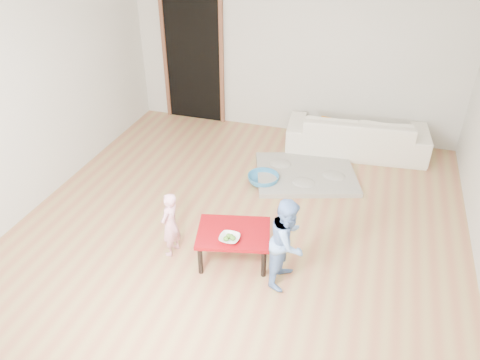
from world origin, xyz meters
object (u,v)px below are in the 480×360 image
at_px(sofa, 357,134).
at_px(red_table, 234,245).
at_px(child_pink, 170,224).
at_px(basin, 263,179).
at_px(child_blue, 288,242).
at_px(bowl, 230,238).

relative_size(sofa, red_table, 2.70).
xyz_separation_m(child_pink, basin, (0.58, 1.60, -0.30)).
xyz_separation_m(sofa, child_blue, (-0.40, -2.89, 0.18)).
relative_size(bowl, basin, 0.48).
relative_size(sofa, child_pink, 2.68).
xyz_separation_m(red_table, child_pink, (-0.66, -0.09, 0.19)).
distance_m(child_blue, basin, 1.81).
bearing_deg(red_table, child_blue, -11.83).
xyz_separation_m(bowl, child_blue, (0.57, 0.02, 0.08)).
relative_size(sofa, basin, 4.79).
bearing_deg(sofa, bowl, 66.28).
distance_m(bowl, child_pink, 0.67).
xyz_separation_m(bowl, child_pink, (-0.66, 0.06, -0.02)).
bearing_deg(child_pink, basin, 167.11).
xyz_separation_m(red_table, child_blue, (0.58, -0.12, 0.29)).
height_order(bowl, child_pink, child_pink).
relative_size(red_table, basin, 1.77).
bearing_deg(bowl, basin, 93.00).
relative_size(red_table, child_blue, 0.78).
relative_size(child_pink, child_blue, 0.78).
height_order(child_blue, basin, child_blue).
height_order(red_table, bowl, bowl).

